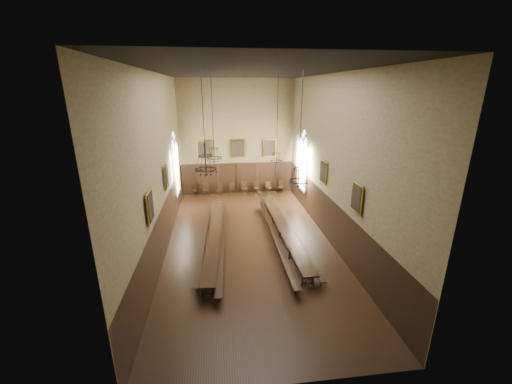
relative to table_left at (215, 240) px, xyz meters
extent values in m
cube|color=black|center=(1.92, 0.17, -0.39)|extent=(9.00, 18.00, 0.02)
cube|color=black|center=(1.92, 0.17, 8.63)|extent=(9.00, 18.00, 0.02)
cube|color=#857452|center=(1.92, 9.18, 4.12)|extent=(9.00, 0.02, 9.00)
cube|color=#857452|center=(1.92, -8.84, 4.12)|extent=(9.00, 0.02, 9.00)
cube|color=#857452|center=(-2.59, 0.17, 4.12)|extent=(0.02, 18.00, 9.00)
cube|color=#857452|center=(6.43, 0.17, 4.12)|extent=(0.02, 18.00, 9.00)
cube|color=black|center=(0.00, 0.00, 0.35)|extent=(1.31, 9.83, 0.07)
cube|color=black|center=(3.92, 0.32, 0.36)|extent=(0.93, 10.02, 0.07)
cube|color=black|center=(-0.62, 0.37, 0.02)|extent=(0.65, 9.55, 0.05)
cube|color=black|center=(0.41, 0.04, 0.06)|extent=(0.87, 10.52, 0.05)
cube|color=black|center=(3.36, 0.13, 0.07)|extent=(0.35, 10.53, 0.05)
cube|color=black|center=(4.45, 0.11, 0.02)|extent=(0.58, 9.51, 0.05)
cube|color=black|center=(-1.64, 8.72, 0.07)|extent=(0.54, 0.54, 0.05)
cube|color=black|center=(-1.64, 8.90, 0.33)|extent=(0.42, 0.18, 0.51)
cube|color=black|center=(-0.70, 8.67, 0.10)|extent=(0.51, 0.51, 0.05)
cube|color=black|center=(-0.70, 8.86, 0.37)|extent=(0.45, 0.11, 0.54)
cube|color=black|center=(0.40, 8.72, 0.06)|extent=(0.49, 0.49, 0.05)
cube|color=black|center=(0.40, 8.90, 0.31)|extent=(0.41, 0.12, 0.49)
cube|color=black|center=(1.43, 8.77, 0.06)|extent=(0.45, 0.45, 0.05)
cube|color=black|center=(1.43, 8.95, 0.31)|extent=(0.42, 0.07, 0.49)
cube|color=black|center=(2.40, 8.73, 0.11)|extent=(0.53, 0.53, 0.05)
cube|color=black|center=(2.40, 8.92, 0.38)|extent=(0.46, 0.12, 0.54)
cube|color=black|center=(3.41, 8.69, 0.09)|extent=(0.47, 0.47, 0.05)
cube|color=black|center=(3.41, 8.88, 0.35)|extent=(0.44, 0.07, 0.53)
cube|color=black|center=(4.40, 8.75, 0.06)|extent=(0.48, 0.48, 0.05)
cube|color=black|center=(4.40, 8.92, 0.30)|extent=(0.41, 0.12, 0.49)
cube|color=black|center=(5.40, 8.71, 0.10)|extent=(0.58, 0.58, 0.05)
cube|color=black|center=(5.40, 8.91, 0.37)|extent=(0.44, 0.19, 0.54)
cylinder|color=black|center=(0.14, 2.32, 6.86)|extent=(0.03, 0.03, 3.51)
torus|color=black|center=(0.14, 2.32, 4.06)|extent=(0.85, 0.85, 0.05)
torus|color=black|center=(0.14, 2.32, 4.61)|extent=(0.54, 0.54, 0.04)
cylinder|color=black|center=(0.14, 2.32, 4.51)|extent=(0.06, 0.06, 1.20)
cylinder|color=black|center=(3.95, 3.11, 6.58)|extent=(0.03, 0.03, 4.08)
torus|color=black|center=(3.95, 3.11, 3.58)|extent=(0.77, 0.77, 0.05)
torus|color=black|center=(3.95, 3.11, 4.08)|extent=(0.49, 0.49, 0.04)
cylinder|color=black|center=(3.95, 3.11, 3.99)|extent=(0.05, 0.05, 1.09)
cylinder|color=black|center=(-0.21, -1.87, 7.10)|extent=(0.03, 0.03, 3.03)
torus|color=black|center=(-0.21, -1.87, 4.43)|extent=(0.94, 0.94, 0.06)
torus|color=black|center=(-0.21, -1.87, 5.04)|extent=(0.59, 0.59, 0.04)
cylinder|color=black|center=(-0.21, -1.87, 4.93)|extent=(0.07, 0.07, 1.32)
cylinder|color=black|center=(4.00, -1.99, 6.74)|extent=(0.03, 0.03, 3.76)
torus|color=black|center=(4.00, -1.99, 3.77)|extent=(0.88, 0.88, 0.05)
torus|color=black|center=(4.00, -1.99, 4.34)|extent=(0.56, 0.56, 0.04)
cylinder|color=black|center=(4.00, -1.99, 4.24)|extent=(0.06, 0.06, 1.25)
cube|color=gold|center=(-0.68, 9.05, 3.32)|extent=(1.10, 0.12, 1.40)
cube|color=black|center=(-0.68, 9.05, 3.32)|extent=(0.98, 0.02, 1.28)
cube|color=gold|center=(1.92, 9.05, 3.32)|extent=(1.10, 0.12, 1.40)
cube|color=black|center=(1.92, 9.05, 3.32)|extent=(0.98, 0.02, 1.28)
cube|color=gold|center=(4.52, 9.05, 3.32)|extent=(1.10, 0.12, 1.40)
cube|color=black|center=(4.52, 9.05, 3.32)|extent=(0.98, 0.02, 1.28)
cube|color=gold|center=(-2.46, 1.17, 3.32)|extent=(0.12, 1.00, 1.30)
cube|color=black|center=(-2.46, 1.17, 3.32)|extent=(0.02, 0.88, 1.18)
cube|color=gold|center=(-2.46, -3.33, 3.32)|extent=(0.12, 1.00, 1.30)
cube|color=black|center=(-2.46, -3.33, 3.32)|extent=(0.02, 0.88, 1.18)
cube|color=gold|center=(6.30, 1.17, 3.32)|extent=(0.12, 1.00, 1.30)
cube|color=black|center=(6.30, 1.17, 3.32)|extent=(0.02, 0.88, 1.18)
cube|color=gold|center=(6.30, -3.33, 3.32)|extent=(0.12, 1.00, 1.30)
cube|color=black|center=(6.30, -3.33, 3.32)|extent=(0.02, 0.88, 1.18)
camera|label=1|loc=(0.31, -15.60, 7.85)|focal=22.00mm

